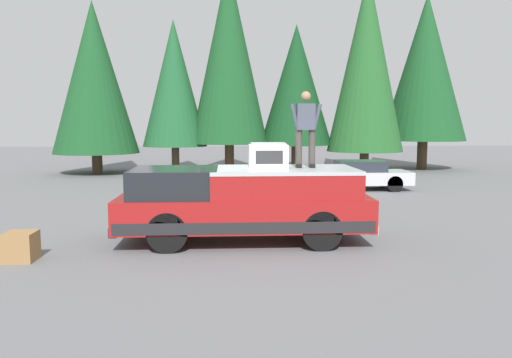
% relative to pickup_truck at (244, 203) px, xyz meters
% --- Properties ---
extents(ground_plane, '(90.00, 90.00, 0.00)m').
position_rel_pickup_truck_xyz_m(ground_plane, '(0.49, 0.22, -0.87)').
color(ground_plane, slate).
extents(pickup_truck, '(2.01, 5.54, 1.65)m').
position_rel_pickup_truck_xyz_m(pickup_truck, '(0.00, 0.00, 0.00)').
color(pickup_truck, maroon).
rests_on(pickup_truck, ground).
extents(compressor_unit, '(0.65, 0.84, 0.56)m').
position_rel_pickup_truck_xyz_m(compressor_unit, '(0.02, -0.54, 1.05)').
color(compressor_unit, silver).
rests_on(compressor_unit, pickup_truck).
extents(person_on_truck_bed, '(0.29, 0.72, 1.69)m').
position_rel_pickup_truck_xyz_m(person_on_truck_bed, '(0.10, -1.38, 1.68)').
color(person_on_truck_bed, '#423D38').
rests_on(person_on_truck_bed, pickup_truck).
extents(parked_car_silver, '(1.64, 4.10, 1.16)m').
position_rel_pickup_truck_xyz_m(parked_car_silver, '(8.42, -4.79, -0.29)').
color(parked_car_silver, silver).
rests_on(parked_car_silver, ground).
extents(wooden_crate, '(0.56, 0.56, 0.56)m').
position_rel_pickup_truck_xyz_m(wooden_crate, '(-1.35, 4.35, -0.59)').
color(wooden_crate, olive).
rests_on(wooden_crate, ground).
extents(conifer_far_left, '(4.64, 4.64, 9.76)m').
position_rel_pickup_truck_xyz_m(conifer_far_left, '(16.79, -10.71, 4.82)').
color(conifer_far_left, '#4C3826').
rests_on(conifer_far_left, ground).
extents(conifer_left, '(3.98, 3.98, 10.46)m').
position_rel_pickup_truck_xyz_m(conifer_left, '(15.14, -6.90, 4.92)').
color(conifer_left, '#4C3826').
rests_on(conifer_left, ground).
extents(conifer_center_left, '(3.90, 3.90, 7.87)m').
position_rel_pickup_truck_xyz_m(conifer_center_left, '(16.04, -3.33, 3.78)').
color(conifer_center_left, '#4C3826').
rests_on(conifer_center_left, ground).
extents(conifer_center_right, '(4.11, 4.11, 10.92)m').
position_rel_pickup_truck_xyz_m(conifer_center_right, '(15.80, 0.29, 5.35)').
color(conifer_center_right, '#4C3826').
rests_on(conifer_center_right, ground).
extents(conifer_right, '(3.39, 3.39, 8.01)m').
position_rel_pickup_truck_xyz_m(conifer_right, '(15.74, 3.17, 3.82)').
color(conifer_right, '#4C3826').
rests_on(conifer_right, ground).
extents(conifer_far_right, '(4.39, 4.39, 8.84)m').
position_rel_pickup_truck_xyz_m(conifer_far_right, '(15.41, 7.22, 4.07)').
color(conifer_far_right, '#4C3826').
rests_on(conifer_far_right, ground).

